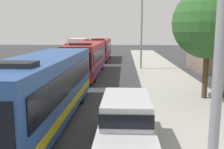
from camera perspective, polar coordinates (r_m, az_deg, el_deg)
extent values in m
cube|color=#284C8C|center=(12.00, -14.86, -2.53)|extent=(2.50, 11.50, 2.70)
cube|color=black|center=(11.61, -8.95, -0.97)|extent=(0.04, 10.58, 1.00)
cube|color=black|center=(12.38, -20.54, -0.81)|extent=(0.04, 10.58, 1.00)
cube|color=gold|center=(11.87, -8.76, -6.43)|extent=(0.03, 10.92, 0.36)
cube|color=black|center=(8.60, -22.21, 2.09)|extent=(1.75, 0.90, 0.16)
cylinder|color=black|center=(8.81, -14.69, -15.20)|extent=(0.28, 1.00, 1.00)
cylinder|color=black|center=(15.00, -6.98, -4.60)|extent=(0.28, 1.00, 1.00)
cylinder|color=black|center=(15.53, -15.03, -4.38)|extent=(0.28, 1.00, 1.00)
cube|color=maroon|center=(24.95, -5.54, 3.84)|extent=(2.50, 11.95, 2.70)
cube|color=black|center=(24.76, -2.64, 4.64)|extent=(0.04, 10.99, 1.00)
cube|color=black|center=(25.13, -8.43, 4.62)|extent=(0.04, 10.99, 1.00)
cube|color=black|center=(19.04, -8.18, 2.95)|extent=(2.30, 0.04, 1.20)
cube|color=navy|center=(24.88, -2.59, 2.00)|extent=(0.03, 11.35, 0.36)
cube|color=black|center=(21.31, -7.01, 6.71)|extent=(1.75, 0.90, 0.16)
cylinder|color=black|center=(21.32, -4.01, -0.35)|extent=(0.28, 1.00, 1.00)
cylinder|color=black|center=(21.69, -9.79, -0.30)|extent=(0.28, 1.00, 1.00)
cylinder|color=black|center=(28.19, -2.32, 2.07)|extent=(0.28, 1.00, 1.00)
cylinder|color=black|center=(28.48, -6.73, 2.08)|extent=(0.28, 1.00, 1.00)
cube|color=maroon|center=(38.46, -2.57, 5.84)|extent=(2.50, 11.32, 2.70)
cube|color=black|center=(38.34, -0.68, 6.36)|extent=(0.04, 10.41, 1.00)
cube|color=black|center=(38.58, -4.47, 6.35)|extent=(0.04, 10.41, 1.00)
cube|color=black|center=(32.80, -3.52, 5.73)|extent=(2.30, 0.04, 1.20)
cube|color=navy|center=(38.42, -0.66, 4.65)|extent=(0.03, 10.75, 0.36)
cube|color=black|center=(35.02, -3.12, 7.82)|extent=(1.75, 0.90, 0.16)
cylinder|color=black|center=(34.98, -1.31, 3.52)|extent=(0.28, 1.00, 1.00)
cylinder|color=black|center=(35.21, -4.88, 3.52)|extent=(0.28, 1.00, 1.00)
cylinder|color=black|center=(41.56, -0.64, 4.46)|extent=(0.28, 1.00, 1.00)
cylinder|color=black|center=(41.75, -3.66, 4.47)|extent=(0.28, 1.00, 1.00)
cube|color=#B7B7BC|center=(9.21, 3.11, -12.40)|extent=(1.84, 4.92, 0.80)
cube|color=#B7B7BC|center=(9.09, 3.15, -7.36)|extent=(1.62, 2.85, 0.80)
cube|color=black|center=(9.09, 3.15, -7.36)|extent=(1.66, 2.95, 0.44)
cylinder|color=black|center=(10.79, -1.37, -11.04)|extent=(0.22, 0.70, 0.70)
cylinder|color=black|center=(10.80, 7.51, -11.11)|extent=(0.22, 0.70, 0.70)
cube|color=maroon|center=(35.88, -8.32, 5.09)|extent=(2.30, 1.80, 2.20)
cube|color=silver|center=(39.53, -7.28, 6.02)|extent=(2.35, 5.68, 2.70)
cube|color=black|center=(34.96, -8.62, 5.46)|extent=(2.07, 0.04, 0.90)
cylinder|color=black|center=(36.18, -9.88, 3.50)|extent=(0.26, 0.90, 0.90)
cylinder|color=black|center=(35.79, -6.66, 3.51)|extent=(0.26, 0.90, 0.90)
cylinder|color=black|center=(40.95, -8.38, 4.22)|extent=(0.26, 0.90, 0.90)
cylinder|color=black|center=(40.60, -5.52, 4.23)|extent=(0.26, 0.90, 0.90)
cylinder|color=gray|center=(5.17, 23.06, 8.57)|extent=(0.20, 0.20, 7.93)
cylinder|color=gray|center=(27.98, 6.58, 9.81)|extent=(0.20, 0.20, 8.34)
cylinder|color=#4C3823|center=(16.41, 20.02, -0.12)|extent=(0.32, 0.32, 2.82)
sphere|color=#2D6028|center=(16.21, 20.64, 10.72)|extent=(4.20, 4.20, 4.20)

